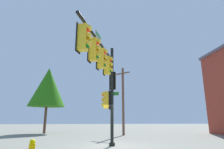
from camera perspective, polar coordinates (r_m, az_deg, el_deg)
name	(u,v)px	position (r m, az deg, el deg)	size (l,w,h in m)	color
ground_plane	(112,146)	(12.06, 0.00, -21.26)	(120.00, 120.00, 0.00)	gray
signal_pole_assembly	(105,73)	(10.53, -2.33, 0.58)	(6.34, 2.40, 6.36)	black
utility_pole	(123,99)	(20.24, 3.45, -7.51)	(1.37, 1.34, 7.24)	brown
tree_near	(48,87)	(24.30, -19.20, -3.66)	(4.36, 4.36, 7.95)	brown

